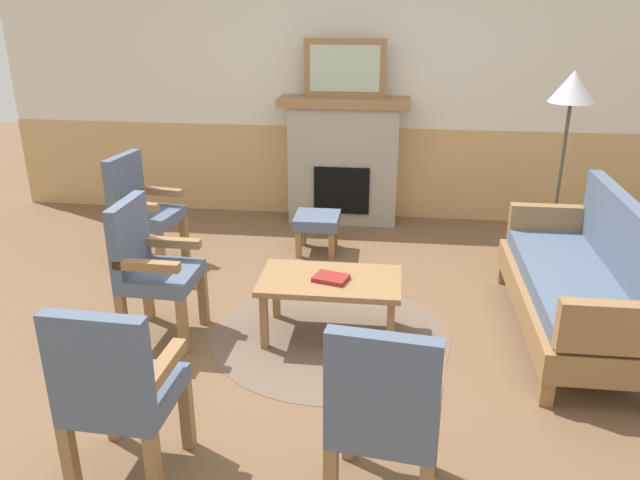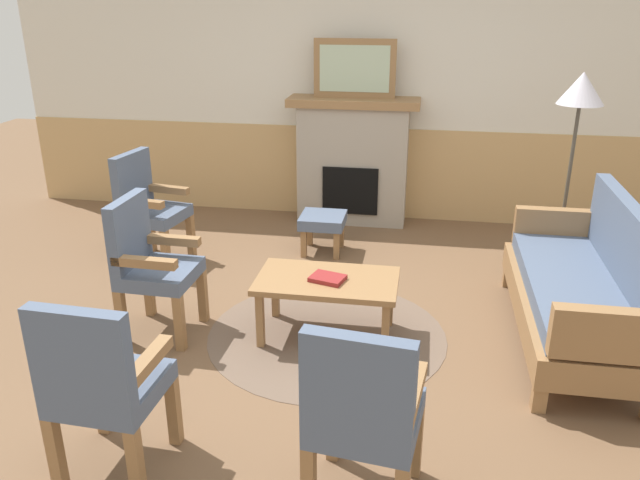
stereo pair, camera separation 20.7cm
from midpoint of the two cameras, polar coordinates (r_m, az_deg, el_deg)
name	(u,v)px [view 1 (the left image)]	position (r m, az deg, el deg)	size (l,w,h in m)	color
ground_plane	(314,329)	(4.58, -1.84, -8.03)	(14.00, 14.00, 0.00)	brown
wall_back	(346,91)	(6.63, 1.48, 13.28)	(7.20, 0.14, 2.70)	silver
fireplace	(344,160)	(6.52, 1.22, 7.23)	(1.30, 0.44, 1.28)	#A39989
framed_picture	(345,68)	(6.36, 1.28, 15.19)	(0.80, 0.04, 0.56)	olive
couch	(579,284)	(4.63, 21.13, -3.74)	(0.70, 1.80, 0.98)	olive
coffee_table	(330,285)	(4.33, -0.45, -4.12)	(0.96, 0.56, 0.44)	olive
round_rug	(330,334)	(4.51, -0.44, -8.51)	(1.67, 1.67, 0.01)	brown
book_on_table	(331,278)	(4.27, -0.41, -3.46)	(0.22, 0.17, 0.03)	maroon
footstool	(317,223)	(5.79, -1.29, 1.56)	(0.40, 0.40, 0.36)	olive
armchair_near_fireplace	(150,264)	(4.46, -16.37, -2.10)	(0.49, 0.49, 0.98)	olive
armchair_by_window_left	(140,206)	(5.67, -16.90, 2.91)	(0.55, 0.55, 0.98)	olive
armchair_front_left	(385,409)	(2.90, 3.73, -14.93)	(0.53, 0.53, 0.98)	olive
armchair_front_center	(117,387)	(3.20, -19.66, -12.37)	(0.50, 0.50, 0.98)	olive
floor_lamp_by_couch	(571,100)	(5.50, 20.65, 11.73)	(0.36, 0.36, 1.68)	#332D28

